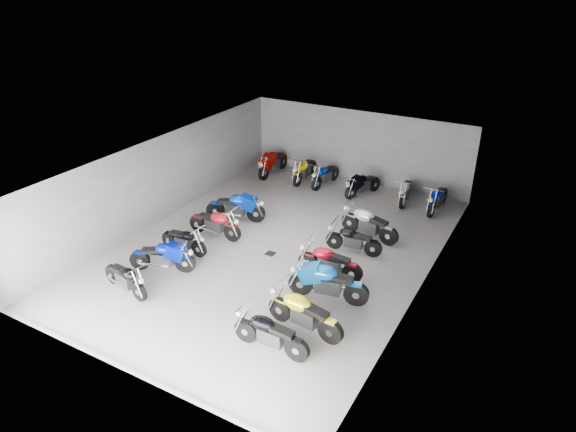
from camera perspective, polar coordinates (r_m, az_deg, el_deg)
name	(u,v)px	position (r m, az deg, el deg)	size (l,w,h in m)	color
ground	(278,247)	(17.79, -1.13, -3.49)	(14.00, 14.00, 0.00)	gray
wall_back	(358,147)	(22.93, 7.78, 7.65)	(10.00, 0.10, 3.20)	slate
wall_left	(163,178)	(19.86, -13.76, 4.14)	(0.10, 14.00, 3.20)	slate
wall_right	(426,241)	(15.40, 15.11, -2.73)	(0.10, 14.00, 3.20)	slate
ceiling	(277,159)	(16.43, -1.23, 6.30)	(10.00, 14.00, 0.04)	black
drain_grate	(270,254)	(17.41, -1.96, -4.19)	(0.32, 0.32, 0.01)	black
motorcycle_left_a	(125,278)	(15.99, -17.61, -6.60)	(1.97, 0.56, 0.87)	black
motorcycle_left_b	(163,256)	(16.71, -13.72, -4.39)	(2.04, 0.94, 0.94)	black
motorcycle_left_c	(184,240)	(17.65, -11.47, -2.64)	(1.88, 0.37, 0.83)	black
motorcycle_left_d	(215,223)	(18.43, -8.09, -0.81)	(2.16, 0.42, 0.95)	black
motorcycle_left_e	(236,207)	(19.48, -5.77, 0.99)	(2.23, 0.90, 1.01)	black
motorcycle_right_a	(270,334)	(13.16, -2.03, -12.92)	(2.14, 0.42, 0.94)	black
motorcycle_right_b	(304,313)	(13.74, 1.76, -10.76)	(2.32, 0.52, 1.02)	black
motorcycle_right_c	(327,282)	(14.93, 4.37, -7.37)	(2.39, 0.65, 1.06)	black
motorcycle_right_d	(329,262)	(16.02, 4.60, -5.10)	(2.13, 0.44, 0.94)	black
motorcycle_right_e	(353,240)	(17.41, 7.23, -2.64)	(1.97, 0.43, 0.87)	black
motorcycle_right_f	(369,224)	(18.38, 8.96, -0.84)	(2.28, 0.62, 1.01)	black
motorcycle_back_a	(273,163)	(23.78, -1.71, 5.94)	(0.46, 2.39, 1.05)	black
motorcycle_back_b	(304,170)	(23.06, 1.84, 5.18)	(0.46, 2.24, 0.98)	black
motorcycle_back_c	(325,175)	(22.60, 4.13, 4.57)	(0.47, 2.08, 0.92)	black
motorcycle_back_d	(362,185)	(21.78, 8.28, 3.48)	(0.88, 1.95, 0.90)	black
motorcycle_back_e	(406,191)	(21.50, 12.93, 2.74)	(0.48, 2.03, 0.89)	black
motorcycle_back_f	(438,199)	(21.03, 16.29, 1.87)	(0.44, 2.15, 0.94)	black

